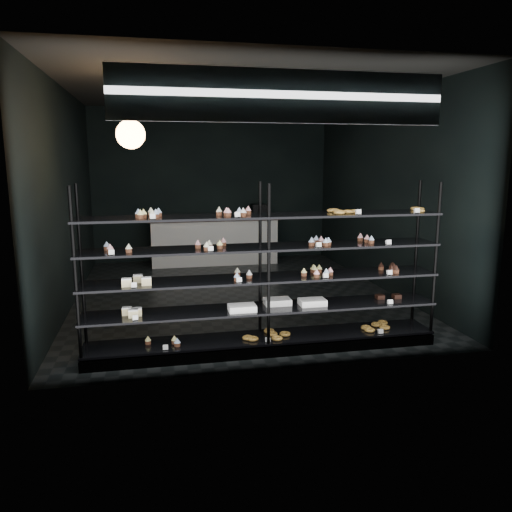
# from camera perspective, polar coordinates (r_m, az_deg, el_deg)

# --- Properties ---
(room) EXTENTS (5.01, 6.01, 3.20)m
(room) POSITION_cam_1_polar(r_m,az_deg,el_deg) (7.87, -2.45, 6.93)
(room) COLOR black
(room) RESTS_ON ground
(display_shelf) EXTENTS (4.00, 0.50, 1.91)m
(display_shelf) POSITION_cam_1_polar(r_m,az_deg,el_deg) (5.63, 0.78, -4.73)
(display_shelf) COLOR black
(display_shelf) RESTS_ON room
(signage) EXTENTS (3.30, 0.05, 0.50)m
(signage) POSITION_cam_1_polar(r_m,az_deg,el_deg) (5.01, 3.13, 17.77)
(signage) COLOR #0F0C40
(signage) RESTS_ON room
(pendant_lamp) EXTENTS (0.34, 0.34, 0.90)m
(pendant_lamp) POSITION_cam_1_polar(r_m,az_deg,el_deg) (6.32, -14.14, 13.34)
(pendant_lamp) COLOR black
(pendant_lamp) RESTS_ON room
(service_counter) EXTENTS (2.68, 0.65, 1.23)m
(service_counter) POSITION_cam_1_polar(r_m,az_deg,el_deg) (10.45, -4.73, 1.86)
(service_counter) COLOR beige
(service_counter) RESTS_ON room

